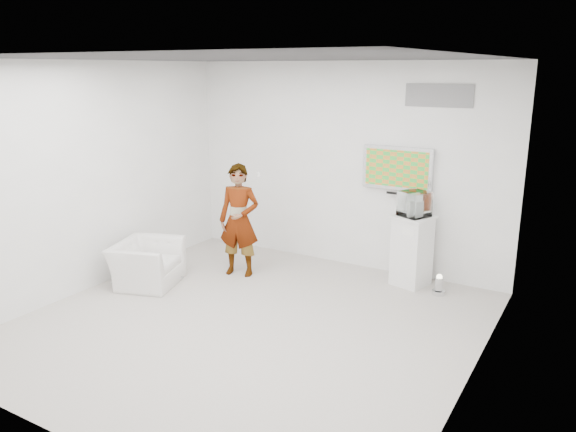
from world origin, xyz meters
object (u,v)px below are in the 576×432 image
(armchair, at_px, (147,263))
(pedestal, at_px, (412,251))
(person, at_px, (239,220))
(floor_uplight, at_px, (439,285))
(tv, at_px, (397,168))

(armchair, distance_m, pedestal, 3.64)
(person, distance_m, floor_uplight, 2.87)
(floor_uplight, bearing_deg, person, -165.55)
(person, xyz_separation_m, floor_uplight, (2.70, 0.70, -0.67))
(person, height_order, armchair, person)
(tv, xyz_separation_m, person, (-1.90, -1.15, -0.74))
(person, bearing_deg, armchair, -147.20)
(armchair, bearing_deg, tv, -70.65)
(person, distance_m, pedestal, 2.44)
(armchair, xyz_separation_m, floor_uplight, (3.59, 1.66, -0.16))
(pedestal, bearing_deg, person, -159.02)
(tv, xyz_separation_m, pedestal, (0.36, -0.29, -1.06))
(tv, xyz_separation_m, armchair, (-2.78, -2.12, -1.25))
(floor_uplight, bearing_deg, tv, 150.50)
(pedestal, bearing_deg, floor_uplight, -20.86)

